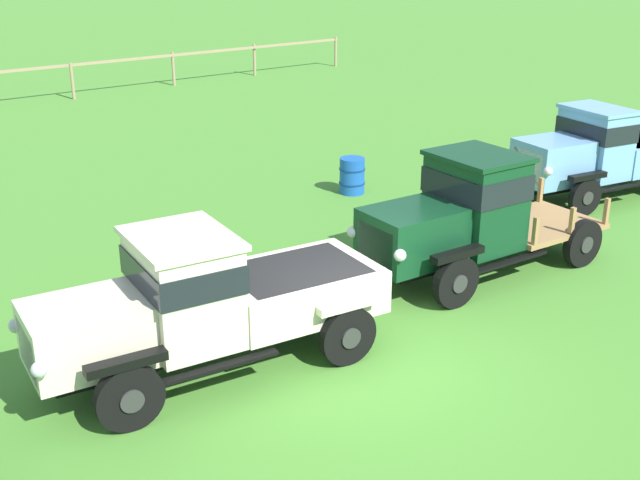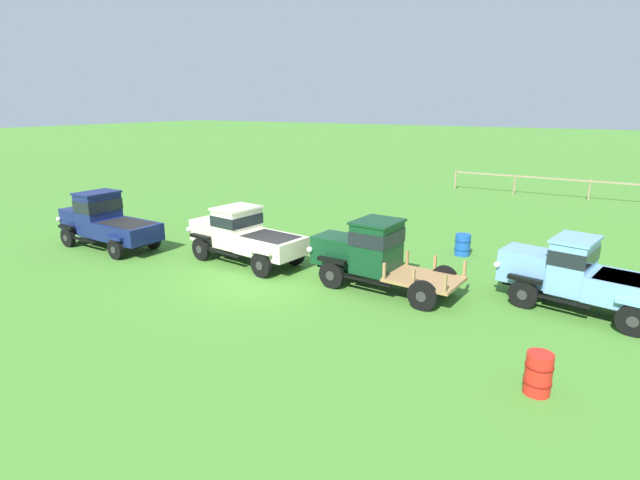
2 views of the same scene
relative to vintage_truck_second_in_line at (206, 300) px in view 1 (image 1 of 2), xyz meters
name	(u,v)px [view 1 (image 1 of 2)]	position (x,y,z in m)	size (l,w,h in m)	color
ground_plane	(374,363)	(1.95, -1.30, -1.06)	(240.00, 240.00, 0.00)	#47842D
paddock_fence	(173,61)	(10.25, 20.43, -0.08)	(16.73, 0.50, 1.33)	#997F60
vintage_truck_second_in_line	(206,300)	(0.00, 0.00, 0.00)	(5.17, 2.41, 2.07)	black
vintage_truck_midrow_center	(465,215)	(5.20, 0.07, 0.11)	(5.09, 2.14, 2.24)	black
vintage_truck_far_side	(600,152)	(11.14, 1.40, 0.01)	(4.71, 2.54, 2.13)	black
oil_drum_near_fence	(352,176)	(6.83, 5.09, -0.64)	(0.62, 0.62, 0.85)	#1951B2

